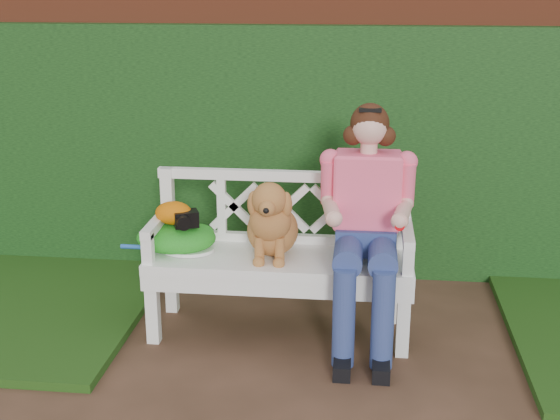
# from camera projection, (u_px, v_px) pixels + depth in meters

# --- Properties ---
(ground) EXTENTS (60.00, 60.00, 0.00)m
(ground) POSITION_uv_depth(u_px,v_px,m) (311.00, 397.00, 3.72)
(ground) COLOR #3A271A
(brick_wall) EXTENTS (10.00, 0.30, 2.20)m
(brick_wall) POSITION_uv_depth(u_px,v_px,m) (333.00, 112.00, 5.19)
(brick_wall) COLOR brown
(brick_wall) RESTS_ON ground
(ivy_hedge) EXTENTS (10.00, 0.18, 1.70)m
(ivy_hedge) POSITION_uv_depth(u_px,v_px,m) (331.00, 154.00, 5.06)
(ivy_hedge) COLOR #23591C
(ivy_hedge) RESTS_ON ground
(garden_bench) EXTENTS (1.65, 0.81, 0.48)m
(garden_bench) POSITION_uv_depth(u_px,v_px,m) (280.00, 294.00, 4.34)
(garden_bench) COLOR white
(garden_bench) RESTS_ON ground
(seated_woman) EXTENTS (0.68, 0.82, 1.30)m
(seated_woman) POSITION_uv_depth(u_px,v_px,m) (366.00, 231.00, 4.14)
(seated_woman) COLOR #CB4C4A
(seated_woman) RESTS_ON ground
(dog) EXTENTS (0.43, 0.50, 0.47)m
(dog) POSITION_uv_depth(u_px,v_px,m) (272.00, 217.00, 4.18)
(dog) COLOR brown
(dog) RESTS_ON garden_bench
(tennis_racket) EXTENTS (0.60, 0.29, 0.03)m
(tennis_racket) POSITION_uv_depth(u_px,v_px,m) (184.00, 249.00, 4.32)
(tennis_racket) COLOR silver
(tennis_racket) RESTS_ON garden_bench
(green_bag) EXTENTS (0.52, 0.43, 0.16)m
(green_bag) POSITION_uv_depth(u_px,v_px,m) (176.00, 237.00, 4.32)
(green_bag) COLOR #2C7837
(green_bag) RESTS_ON garden_bench
(camera_item) EXTENTS (0.16, 0.15, 0.09)m
(camera_item) POSITION_uv_depth(u_px,v_px,m) (186.00, 219.00, 4.25)
(camera_item) COLOR black
(camera_item) RESTS_ON green_bag
(baseball_glove) EXTENTS (0.24, 0.19, 0.13)m
(baseball_glove) POSITION_uv_depth(u_px,v_px,m) (174.00, 213.00, 4.28)
(baseball_glove) COLOR #C45D05
(baseball_glove) RESTS_ON green_bag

